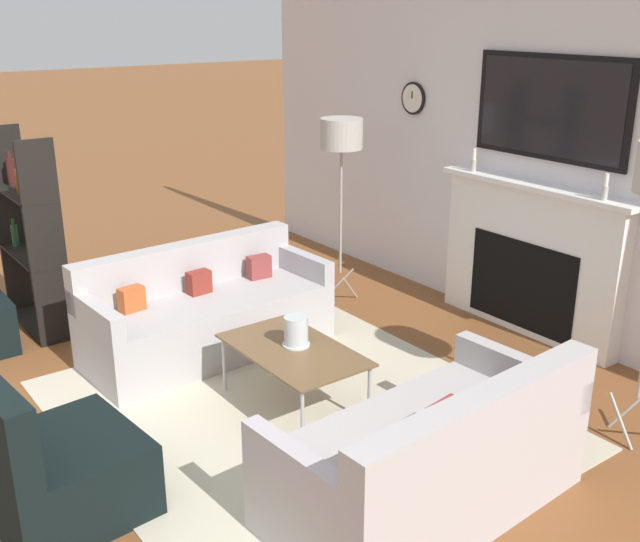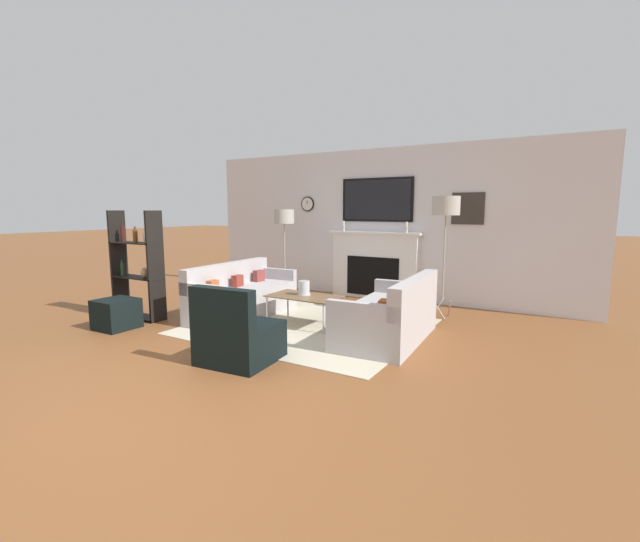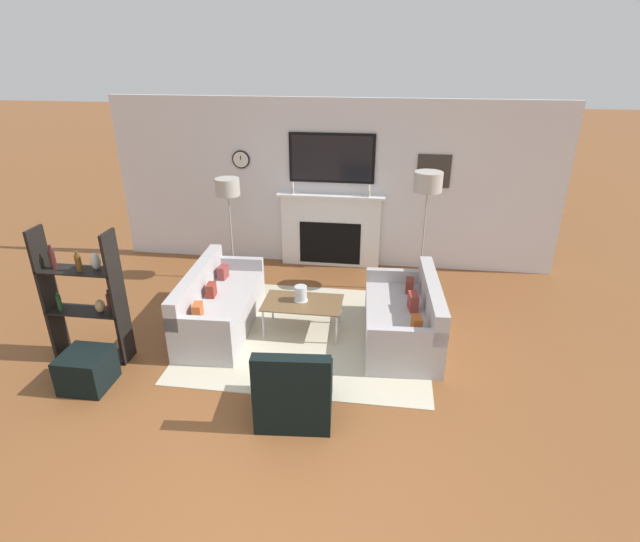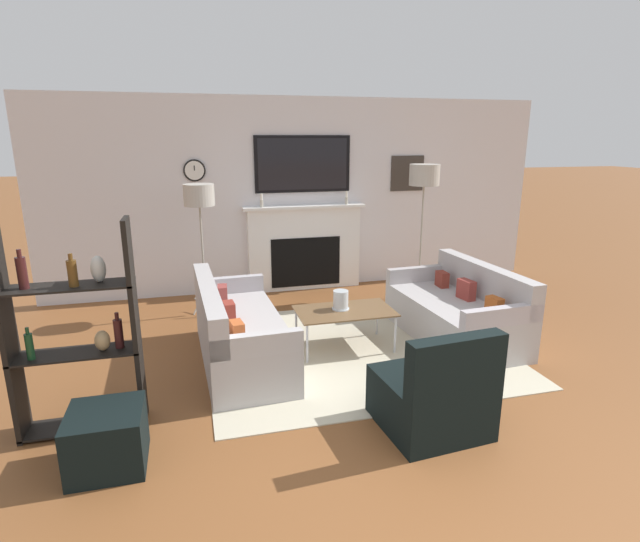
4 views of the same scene
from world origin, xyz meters
name	(u,v)px [view 4 (image 4 of 4)]	position (x,y,z in m)	size (l,w,h in m)	color
ground_plane	(498,530)	(0.00, 0.00, 0.00)	(60.00, 60.00, 0.00)	brown
fireplace_wall	(303,205)	(0.00, 4.96, 1.22)	(7.21, 0.28, 2.70)	silver
area_rug	(353,348)	(0.00, 2.60, 0.01)	(3.02, 2.65, 0.01)	beige
couch_left	(238,334)	(-1.20, 2.60, 0.29)	(0.84, 1.88, 0.80)	#B2ADAD
couch_right	(458,313)	(1.20, 2.60, 0.29)	(0.96, 1.72, 0.81)	#B2ADAD
armchair	(434,396)	(0.11, 1.03, 0.28)	(0.79, 0.79, 0.85)	black
coffee_table	(345,313)	(-0.09, 2.64, 0.40)	(1.00, 0.59, 0.42)	brown
hurricane_candle	(341,301)	(-0.12, 2.68, 0.51)	(0.18, 0.18, 0.20)	silver
floor_lamp_left	(199,197)	(-1.46, 4.10, 1.47)	(0.36, 0.36, 1.63)	#9E998E
floor_lamp_right	(424,177)	(1.46, 4.10, 1.65)	(0.40, 0.40, 1.82)	#9E998E
shelf_unit	(76,332)	(-2.44, 1.72, 0.79)	(0.89, 0.28, 1.61)	black
ottoman	(107,439)	(-2.21, 1.18, 0.20)	(0.49, 0.49, 0.41)	black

